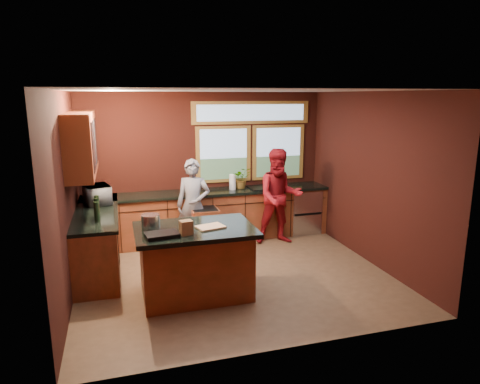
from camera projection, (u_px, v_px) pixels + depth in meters
name	position (u px, v px, depth m)	size (l,w,h in m)	color
floor	(234.00, 275.00, 6.43)	(4.50, 4.50, 0.00)	brown
room_shell	(188.00, 155.00, 6.17)	(4.52, 4.02, 2.71)	black
back_counter	(220.00, 215.00, 7.97)	(4.50, 0.64, 0.93)	#562E14
left_counter	(98.00, 239.00, 6.59)	(0.64, 2.30, 0.93)	#562E14
island	(195.00, 261.00, 5.69)	(1.55, 1.05, 0.95)	#562E14
person_grey	(193.00, 205.00, 7.32)	(0.58, 0.38, 1.59)	slate
person_red	(279.00, 197.00, 7.65)	(0.84, 0.65, 1.72)	maroon
microwave	(98.00, 195.00, 6.86)	(0.54, 0.37, 0.30)	#999999
potted_plant	(241.00, 178.00, 7.99)	(0.36, 0.31, 0.40)	#999999
paper_towel	(232.00, 182.00, 7.90)	(0.12, 0.12, 0.28)	white
cutting_board	(210.00, 227.00, 5.59)	(0.35, 0.25, 0.02)	tan
stock_pot	(151.00, 221.00, 5.56)	(0.24, 0.24, 0.18)	#B7B7BC
paper_bag	(186.00, 228.00, 5.29)	(0.15, 0.12, 0.18)	brown
black_tray	(162.00, 235.00, 5.23)	(0.40, 0.28, 0.05)	black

